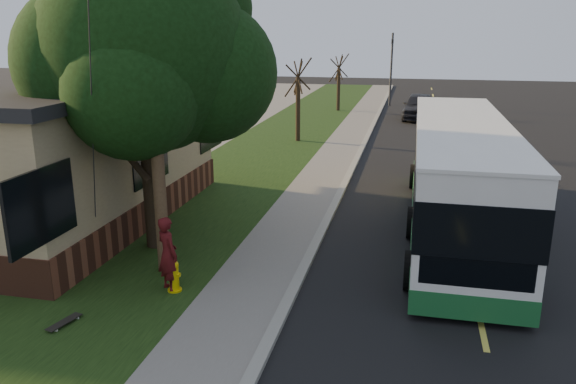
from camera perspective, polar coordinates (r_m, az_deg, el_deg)
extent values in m
plane|color=black|center=(12.35, -0.07, -11.44)|extent=(120.00, 120.00, 0.00)
cube|color=black|center=(21.51, 16.42, 0.08)|extent=(8.00, 80.00, 0.01)
cube|color=gray|center=(21.57, 5.80, 0.87)|extent=(0.25, 80.00, 0.12)
cube|color=slate|center=(21.71, 3.18, 0.97)|extent=(2.00, 80.00, 0.08)
cube|color=black|center=(22.53, -5.63, 1.47)|extent=(5.00, 80.00, 0.07)
cube|color=slate|center=(27.32, -26.01, 2.46)|extent=(15.00, 80.00, 0.04)
cylinder|color=#DCBB0B|center=(12.96, -11.49, -8.69)|extent=(0.22, 0.22, 0.55)
sphere|color=#DCBB0B|center=(12.83, -11.57, -7.29)|extent=(0.24, 0.24, 0.24)
cylinder|color=#DCBB0B|center=(12.91, -11.52, -8.19)|extent=(0.30, 0.10, 0.10)
cylinder|color=#DCBB0B|center=(12.91, -11.52, -8.19)|extent=(0.10, 0.18, 0.10)
cylinder|color=#DCBB0B|center=(13.07, -11.42, -9.71)|extent=(0.32, 0.32, 0.04)
cylinder|color=#473321|center=(13.05, -13.60, 10.65)|extent=(0.30, 0.30, 9.00)
cylinder|color=#2D2D30|center=(12.62, -19.25, 6.50)|extent=(2.52, 3.21, 7.60)
cylinder|color=black|center=(15.19, -13.58, 1.79)|extent=(0.56, 0.56, 4.00)
sphere|color=black|center=(14.75, -14.42, 13.92)|extent=(5.20, 5.20, 5.20)
sphere|color=black|center=(14.77, -8.22, 11.92)|extent=(3.60, 3.60, 3.60)
sphere|color=black|center=(15.00, -19.23, 12.42)|extent=(3.80, 3.80, 3.80)
sphere|color=black|center=(13.52, -15.49, 9.85)|extent=(3.20, 3.20, 3.20)
sphere|color=black|center=(16.26, -14.19, 15.51)|extent=(3.40, 3.40, 3.40)
sphere|color=black|center=(15.48, -9.47, 17.98)|extent=(3.00, 3.00, 3.00)
cylinder|color=black|center=(29.55, 1.02, 8.39)|extent=(0.24, 0.24, 3.30)
cylinder|color=black|center=(29.37, 1.04, 11.58)|extent=(1.38, 0.57, 2.01)
cylinder|color=black|center=(29.37, 1.04, 11.58)|extent=(0.74, 1.21, 1.58)
cylinder|color=black|center=(29.37, 1.04, 11.58)|extent=(0.65, 1.05, 1.95)
cylinder|color=black|center=(29.37, 1.04, 11.58)|extent=(1.28, 0.53, 1.33)
cylinder|color=black|center=(29.37, 1.04, 11.58)|extent=(0.75, 1.21, 1.70)
cylinder|color=black|center=(41.24, 5.15, 10.35)|extent=(0.24, 0.24, 3.03)
cylinder|color=black|center=(41.12, 5.20, 12.45)|extent=(1.38, 0.57, 2.01)
cylinder|color=black|center=(41.12, 5.20, 12.45)|extent=(0.74, 1.21, 1.58)
cylinder|color=black|center=(41.12, 5.20, 12.45)|extent=(0.65, 1.05, 1.95)
cylinder|color=black|center=(41.12, 5.20, 12.45)|extent=(1.28, 0.53, 1.33)
cylinder|color=black|center=(41.12, 5.20, 12.45)|extent=(0.75, 1.21, 1.70)
cylinder|color=#2D2D30|center=(44.81, 10.43, 12.11)|extent=(0.16, 0.16, 5.50)
imported|color=black|center=(44.73, 10.55, 14.35)|extent=(0.18, 0.22, 1.10)
cube|color=silver|center=(16.96, 16.96, 2.17)|extent=(2.47, 11.86, 2.67)
cube|color=#195A2A|center=(17.33, 16.59, -2.27)|extent=(2.49, 11.88, 0.54)
cube|color=black|center=(16.91, 17.02, 2.82)|extent=(2.51, 11.90, 1.09)
cube|color=black|center=(11.38, 18.80, -5.56)|extent=(2.17, 0.06, 1.58)
cube|color=yellow|center=(10.98, 19.42, 0.94)|extent=(1.58, 0.06, 0.35)
cube|color=#FFF2CC|center=(11.76, 14.65, -10.55)|extent=(0.25, 0.04, 0.15)
cube|color=#FFF2CC|center=(11.93, 21.90, -10.84)|extent=(0.25, 0.04, 0.15)
cube|color=silver|center=(16.70, 17.34, 6.68)|extent=(2.52, 11.91, 0.08)
cylinder|color=black|center=(13.20, 12.30, -7.76)|extent=(0.28, 0.91, 0.91)
cylinder|color=black|center=(13.45, 22.97, -8.27)|extent=(0.28, 0.91, 0.91)
cylinder|color=black|center=(16.33, 12.47, -3.05)|extent=(0.28, 0.91, 0.91)
cylinder|color=black|center=(16.54, 21.06, -3.54)|extent=(0.28, 0.91, 0.91)
cylinder|color=black|center=(21.45, 12.64, 1.55)|extent=(0.28, 0.91, 0.91)
cylinder|color=black|center=(21.61, 19.20, 1.14)|extent=(0.28, 0.91, 0.91)
imported|color=#470E10|center=(12.82, -12.11, -6.16)|extent=(0.75, 0.71, 1.73)
cube|color=black|center=(12.29, -21.80, -12.15)|extent=(0.37, 0.81, 0.02)
cylinder|color=silver|center=(12.15, -22.75, -12.80)|extent=(0.18, 0.09, 0.05)
cylinder|color=silver|center=(12.47, -20.84, -11.83)|extent=(0.18, 0.09, 0.05)
cube|color=black|center=(20.07, -24.25, -0.12)|extent=(1.30, 1.03, 1.09)
cube|color=black|center=(19.93, -24.44, 1.48)|extent=(1.34, 1.08, 0.07)
imported|color=black|center=(38.64, 13.17, 8.50)|extent=(2.22, 5.04, 1.69)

